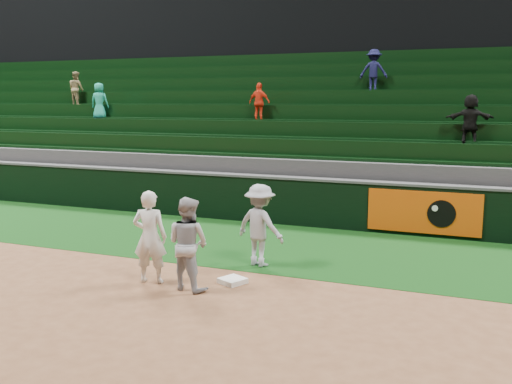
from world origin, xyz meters
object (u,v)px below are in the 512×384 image
first_base (233,281)px  base_coach (260,225)px  first_baseman (150,237)px  baserunner (188,243)px

first_base → base_coach: base_coach is taller
first_baseman → baserunner: bearing=161.6°
first_base → baserunner: size_ratio=0.25×
first_baseman → base_coach: bearing=-144.5°
base_coach → first_baseman: bearing=65.5°
first_baseman → baserunner: first_baseman is taller
first_baseman → baserunner: (0.79, -0.06, -0.03)m
baserunner → base_coach: 1.85m
first_base → baserunner: (-0.57, -0.56, 0.76)m
first_base → base_coach: size_ratio=0.25×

